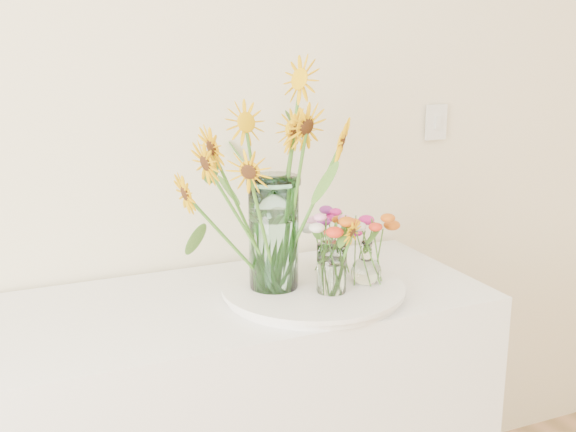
# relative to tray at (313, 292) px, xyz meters

# --- Properties ---
(tray) EXTENTS (0.48, 0.48, 0.02)m
(tray) POSITION_rel_tray_xyz_m (0.00, 0.00, 0.00)
(tray) COLOR white
(tray) RESTS_ON counter
(mason_jar) EXTENTS (0.15, 0.15, 0.31)m
(mason_jar) POSITION_rel_tray_xyz_m (-0.10, 0.04, 0.17)
(mason_jar) COLOR #B5F3E6
(mason_jar) RESTS_ON tray
(sunflower_bouquet) EXTENTS (0.97, 0.97, 0.62)m
(sunflower_bouquet) POSITION_rel_tray_xyz_m (-0.10, 0.04, 0.32)
(sunflower_bouquet) COLOR #E7A804
(sunflower_bouquet) RESTS_ON tray
(small_vase_a) EXTENTS (0.08, 0.08, 0.14)m
(small_vase_a) POSITION_rel_tray_xyz_m (0.03, -0.06, 0.08)
(small_vase_a) COLOR white
(small_vase_a) RESTS_ON tray
(wildflower_posy_a) EXTENTS (0.18, 0.18, 0.23)m
(wildflower_posy_a) POSITION_rel_tray_xyz_m (0.03, -0.06, 0.13)
(wildflower_posy_a) COLOR #CA5911
(wildflower_posy_a) RESTS_ON tray
(small_vase_b) EXTENTS (0.10, 0.10, 0.12)m
(small_vase_b) POSITION_rel_tray_xyz_m (0.15, -0.03, 0.07)
(small_vase_b) COLOR white
(small_vase_b) RESTS_ON tray
(wildflower_posy_b) EXTENTS (0.20, 0.20, 0.21)m
(wildflower_posy_b) POSITION_rel_tray_xyz_m (0.15, -0.03, 0.12)
(wildflower_posy_b) COLOR #CA5911
(wildflower_posy_b) RESTS_ON tray
(small_vase_c) EXTENTS (0.07, 0.07, 0.10)m
(small_vase_c) POSITION_rel_tray_xyz_m (0.09, 0.07, 0.06)
(small_vase_c) COLOR white
(small_vase_c) RESTS_ON tray
(wildflower_posy_c) EXTENTS (0.20, 0.20, 0.19)m
(wildflower_posy_c) POSITION_rel_tray_xyz_m (0.09, 0.07, 0.11)
(wildflower_posy_c) COLOR #CA5911
(wildflower_posy_c) RESTS_ON tray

